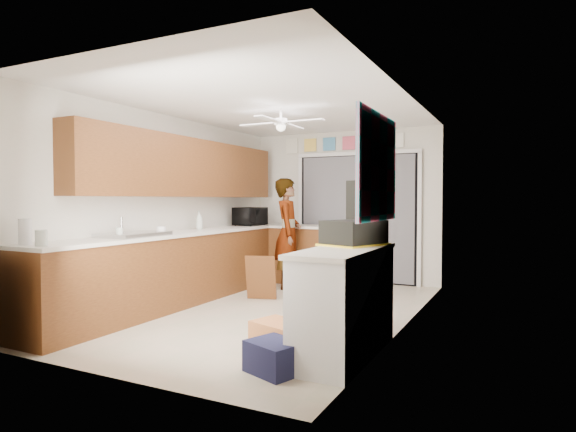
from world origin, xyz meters
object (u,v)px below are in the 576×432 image
(cup, at_px, (161,230))
(dog, at_px, (317,301))
(cardboard_box, at_px, (280,338))
(microwave, at_px, (250,216))
(paper_towel_roll, at_px, (25,232))
(man, at_px, (288,233))
(soap_bottle, at_px, (199,220))
(suitcase, at_px, (354,233))
(navy_crate, at_px, (275,357))

(cup, bearing_deg, dog, 14.28)
(cardboard_box, bearing_deg, microwave, 124.98)
(paper_towel_roll, bearing_deg, man, 76.44)
(cardboard_box, bearing_deg, dog, 98.27)
(dog, bearing_deg, cup, -167.64)
(paper_towel_roll, bearing_deg, dog, 45.90)
(soap_bottle, xyz_separation_m, cardboard_box, (2.24, -1.83, -0.93))
(man, xyz_separation_m, dog, (1.16, -1.58, -0.64))
(suitcase, bearing_deg, man, 148.35)
(dog, bearing_deg, microwave, 136.34)
(microwave, xyz_separation_m, dog, (1.90, -1.70, -0.88))
(dog, bearing_deg, suitcase, -49.27)
(navy_crate, relative_size, man, 0.24)
(cup, xyz_separation_m, navy_crate, (2.23, -1.24, -0.86))
(microwave, relative_size, suitcase, 0.99)
(microwave, height_order, suitcase, microwave)
(microwave, xyz_separation_m, cup, (0.04, -2.17, -0.10))
(cup, relative_size, navy_crate, 0.30)
(paper_towel_roll, bearing_deg, suitcase, 26.68)
(cup, height_order, cardboard_box, cup)
(soap_bottle, height_order, cardboard_box, soap_bottle)
(dog, bearing_deg, paper_towel_roll, -136.03)
(cup, relative_size, dog, 0.23)
(paper_towel_roll, xyz_separation_m, navy_crate, (2.42, 0.40, -0.94))
(paper_towel_roll, relative_size, cardboard_box, 0.54)
(cardboard_box, relative_size, navy_crate, 1.13)
(soap_bottle, relative_size, paper_towel_roll, 1.05)
(microwave, xyz_separation_m, navy_crate, (2.27, -3.41, -0.96))
(microwave, distance_m, soap_bottle, 1.17)
(suitcase, height_order, man, man)
(soap_bottle, bearing_deg, dog, -14.64)
(navy_crate, distance_m, dog, 1.75)
(man, bearing_deg, cardboard_box, -175.85)
(soap_bottle, distance_m, suitcase, 3.02)
(microwave, distance_m, paper_towel_roll, 3.82)
(paper_towel_roll, distance_m, navy_crate, 2.62)
(navy_crate, bearing_deg, paper_towel_roll, -170.53)
(cup, height_order, paper_towel_roll, paper_towel_roll)
(soap_bottle, xyz_separation_m, cup, (0.18, -1.01, -0.08))
(paper_towel_roll, distance_m, man, 3.81)
(soap_bottle, relative_size, cardboard_box, 0.57)
(suitcase, bearing_deg, dog, 152.58)
(cup, distance_m, dog, 2.08)
(cardboard_box, height_order, dog, dog)
(suitcase, height_order, navy_crate, suitcase)
(suitcase, relative_size, man, 0.32)
(paper_towel_roll, distance_m, dog, 3.07)
(cup, distance_m, paper_towel_roll, 1.65)
(cup, xyz_separation_m, cardboard_box, (2.05, -0.82, -0.84))
(microwave, bearing_deg, cup, -176.99)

